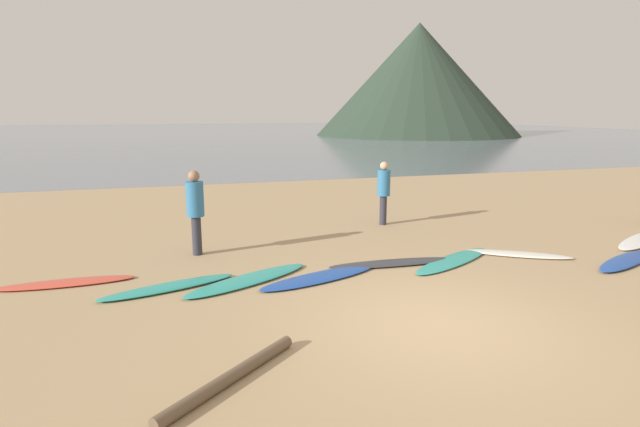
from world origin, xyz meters
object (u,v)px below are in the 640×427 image
Objects in this scene: surfboard_6 at (453,260)px; surfboard_8 at (626,261)px; person_2 at (384,188)px; driftwood_log at (231,377)px; surfboard_2 at (169,287)px; surfboard_3 at (248,280)px; surfboard_4 at (320,277)px; surfboard_7 at (518,254)px; surfboard_5 at (393,263)px; surfboard_1 at (65,283)px; person_1 at (195,206)px.

surfboard_6 is 1.14× the size of surfboard_8.
person_2 is 0.79× the size of driftwood_log.
surfboard_2 is at bearing 100.73° from driftwood_log.
surfboard_3 reaches higher than surfboard_4.
surfboard_5 is at bearing -151.15° from surfboard_7.
surfboard_6 is at bearing -147.48° from surfboard_7.
surfboard_3 reaches higher than surfboard_6.
surfboard_2 is 1.09× the size of surfboard_7.
surfboard_7 is (1.57, -0.01, 0.00)m from surfboard_6.
driftwood_log reaches higher than surfboard_1.
surfboard_1 is at bearing 137.75° from surfboard_3.
person_1 is (0.62, 2.06, 1.03)m from surfboard_2.
surfboard_6 is 5.99m from driftwood_log.
driftwood_log is at bearing 158.59° from person_1.
surfboard_8 is (6.24, -0.85, 0.01)m from surfboard_4.
surfboard_7 is 0.96× the size of surfboard_8.
surfboard_7 is 1.28× the size of person_2.
surfboard_7 is 6.94m from person_1.
surfboard_4 is at bearing 31.87° from person_2.
driftwood_log is at bearing 34.05° from person_2.
surfboard_8 is (4.57, -1.27, 0.01)m from surfboard_5.
surfboard_1 is 2.90m from person_1.
surfboard_2 is 0.90× the size of surfboard_3.
surfboard_1 is 0.88× the size of surfboard_3.
surfboard_4 is at bearing 155.74° from surfboard_6.
surfboard_5 is (6.09, -0.61, 0.01)m from surfboard_1.
surfboard_5 is at bearing -138.76° from person_1.
driftwood_log reaches higher than surfboard_7.
surfboard_1 is at bearing 138.61° from surfboard_2.
surfboard_5 is at bearing 142.80° from surfboard_6.
surfboard_6 is 1.42× the size of person_1.
surfboard_5 is (4.33, 0.16, -0.00)m from surfboard_2.
surfboard_3 reaches higher than surfboard_7.
surfboard_6 is (5.59, -0.03, -0.01)m from surfboard_2.
surfboard_3 is 1.55× the size of person_2.
surfboard_5 is (2.95, 0.18, -0.00)m from surfboard_3.
surfboard_3 is 1.46× the size of person_1.
person_1 is at bearing 27.40° from surfboard_1.
surfboard_3 is (1.38, -0.02, -0.00)m from surfboard_2.
surfboard_7 is 1.01× the size of driftwood_log.
surfboard_2 is 4.34m from surfboard_5.
surfboard_3 is 1.03× the size of surfboard_6.
person_2 is (-3.28, 4.70, 0.96)m from surfboard_8.
surfboard_6 is 1.18× the size of surfboard_7.
person_1 is at bearing 55.59° from surfboard_2.
surfboard_1 is 7.39m from surfboard_6.
surfboard_1 is 1.08× the size of driftwood_log.
surfboard_3 is 0.99× the size of surfboard_5.
surfboard_3 is 1.06× the size of surfboard_4.
surfboard_8 is (3.32, -1.08, 0.01)m from surfboard_6.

